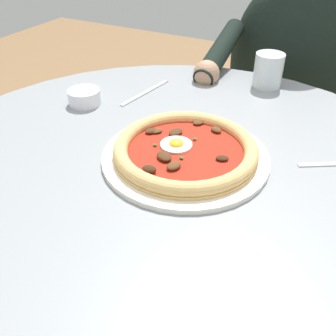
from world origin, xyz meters
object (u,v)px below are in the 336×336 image
at_px(dining_table, 171,215).
at_px(fork_utensil, 145,93).
at_px(ramekin_capers, 84,96).
at_px(cafe_chair_diner, 290,103).
at_px(pizza_on_plate, 185,151).
at_px(water_glass, 268,72).
at_px(diner_person, 276,121).

bearing_deg(dining_table, fork_utensil, -51.28).
bearing_deg(dining_table, ramekin_capers, -25.04).
distance_m(dining_table, cafe_chair_diner, 0.85).
bearing_deg(cafe_chair_diner, fork_utensil, 65.79).
xyz_separation_m(fork_utensil, cafe_chair_diner, (-0.26, -0.58, -0.22)).
relative_size(pizza_on_plate, ramekin_capers, 4.13).
distance_m(water_glass, fork_utensil, 0.32).
relative_size(water_glass, cafe_chair_diner, 0.10).
bearing_deg(dining_table, pizza_on_plate, -98.15).
bearing_deg(dining_table, diner_person, -93.37).
bearing_deg(fork_utensil, pizza_on_plate, 134.71).
distance_m(pizza_on_plate, cafe_chair_diner, 0.83).
relative_size(fork_utensil, cafe_chair_diner, 0.21).
relative_size(ramekin_capers, cafe_chair_diner, 0.09).
relative_size(pizza_on_plate, cafe_chair_diner, 0.36).
bearing_deg(ramekin_capers, cafe_chair_diner, -116.98).
distance_m(dining_table, pizza_on_plate, 0.13).
height_order(pizza_on_plate, water_glass, water_glass).
height_order(ramekin_capers, fork_utensil, ramekin_capers).
height_order(dining_table, pizza_on_plate, pizza_on_plate).
height_order(water_glass, fork_utensil, water_glass).
bearing_deg(ramekin_capers, dining_table, 154.96).
relative_size(dining_table, ramekin_capers, 13.94).
xyz_separation_m(dining_table, diner_person, (-0.04, -0.70, -0.12)).
xyz_separation_m(diner_person, cafe_chair_diner, (-0.01, -0.14, 0.01)).
xyz_separation_m(dining_table, fork_utensil, (0.21, -0.26, 0.11)).
height_order(dining_table, cafe_chair_diner, cafe_chair_diner).
bearing_deg(pizza_on_plate, fork_utensil, -45.29).
xyz_separation_m(water_glass, cafe_chair_diner, (-0.01, -0.40, -0.25)).
bearing_deg(diner_person, cafe_chair_diner, -94.21).
relative_size(dining_table, fork_utensil, 5.77).
xyz_separation_m(water_glass, fork_utensil, (0.25, 0.18, -0.04)).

